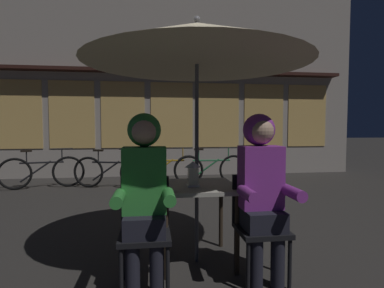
% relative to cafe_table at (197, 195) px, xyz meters
% --- Properties ---
extents(ground_plane, '(60.00, 60.00, 0.00)m').
position_rel_cafe_table_xyz_m(ground_plane, '(0.00, 0.00, -0.64)').
color(ground_plane, '#2D2B28').
extents(cafe_table, '(0.72, 0.72, 0.74)m').
position_rel_cafe_table_xyz_m(cafe_table, '(0.00, 0.00, 0.00)').
color(cafe_table, '#B2AD9E').
rests_on(cafe_table, ground_plane).
extents(patio_umbrella, '(2.10, 2.10, 2.31)m').
position_rel_cafe_table_xyz_m(patio_umbrella, '(0.00, 0.00, 1.42)').
color(patio_umbrella, '#4C4C51').
rests_on(patio_umbrella, ground_plane).
extents(lantern, '(0.11, 0.11, 0.23)m').
position_rel_cafe_table_xyz_m(lantern, '(-0.05, -0.07, 0.22)').
color(lantern, white).
rests_on(lantern, cafe_table).
extents(chair_left, '(0.40, 0.40, 0.87)m').
position_rel_cafe_table_xyz_m(chair_left, '(-0.48, -0.37, -0.15)').
color(chair_left, black).
rests_on(chair_left, ground_plane).
extents(chair_right, '(0.40, 0.40, 0.87)m').
position_rel_cafe_table_xyz_m(chair_right, '(0.48, -0.37, -0.15)').
color(chair_right, black).
rests_on(chair_right, ground_plane).
extents(person_left_hooded, '(0.45, 0.56, 1.40)m').
position_rel_cafe_table_xyz_m(person_left_hooded, '(-0.48, -0.43, 0.21)').
color(person_left_hooded, black).
rests_on(person_left_hooded, ground_plane).
extents(person_right_hooded, '(0.45, 0.56, 1.40)m').
position_rel_cafe_table_xyz_m(person_right_hooded, '(0.48, -0.43, 0.21)').
color(person_right_hooded, black).
rests_on(person_right_hooded, ground_plane).
extents(shopfront_building, '(10.00, 0.93, 6.20)m').
position_rel_cafe_table_xyz_m(shopfront_building, '(0.11, 5.39, 2.45)').
color(shopfront_building, '#9E9389').
rests_on(shopfront_building, ground_plane).
extents(bicycle_nearest, '(1.66, 0.39, 0.84)m').
position_rel_cafe_table_xyz_m(bicycle_nearest, '(-2.71, 3.81, -0.29)').
color(bicycle_nearest, black).
rests_on(bicycle_nearest, ground_plane).
extents(bicycle_second, '(1.64, 0.45, 0.84)m').
position_rel_cafe_table_xyz_m(bicycle_second, '(-1.27, 3.64, -0.29)').
color(bicycle_second, black).
rests_on(bicycle_second, ground_plane).
extents(bicycle_third, '(1.68, 0.11, 0.84)m').
position_rel_cafe_table_xyz_m(bicycle_third, '(-0.13, 3.82, -0.29)').
color(bicycle_third, black).
rests_on(bicycle_third, ground_plane).
extents(bicycle_fourth, '(1.68, 0.08, 0.84)m').
position_rel_cafe_table_xyz_m(bicycle_fourth, '(0.89, 3.72, -0.29)').
color(bicycle_fourth, black).
rests_on(bicycle_fourth, ground_plane).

